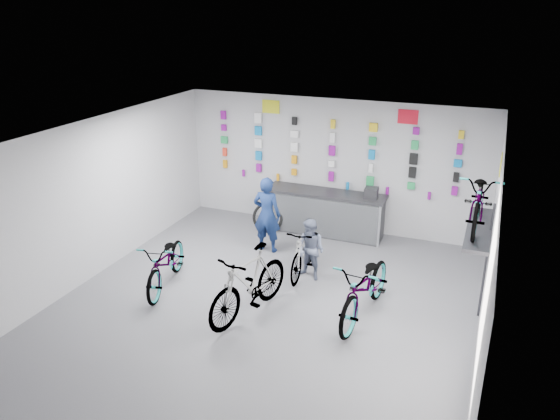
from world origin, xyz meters
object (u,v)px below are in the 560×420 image
at_px(counter, 325,213).
at_px(bike_service, 304,249).
at_px(clerk, 267,215).
at_px(customer, 311,250).
at_px(bike_left, 166,263).
at_px(bike_right, 366,288).
at_px(bike_center, 249,283).

bearing_deg(counter, bike_service, -83.77).
height_order(clerk, customer, clerk).
relative_size(bike_left, clerk, 1.15).
distance_m(bike_left, bike_right, 3.66).
bearing_deg(customer, counter, 115.00).
distance_m(bike_right, bike_service, 1.84).
distance_m(bike_center, bike_right, 1.94).
bearing_deg(counter, clerk, -122.83).
xyz_separation_m(counter, bike_service, (0.22, -2.02, 0.02)).
height_order(bike_right, clerk, clerk).
relative_size(counter, bike_center, 1.36).
xyz_separation_m(counter, bike_right, (1.69, -3.12, 0.07)).
relative_size(bike_center, bike_service, 1.17).
xyz_separation_m(bike_left, customer, (2.35, 1.30, 0.10)).
bearing_deg(bike_center, clerk, 120.80).
height_order(bike_left, customer, customer).
bearing_deg(counter, bike_left, -119.31).
bearing_deg(bike_left, bike_service, 20.06).
distance_m(clerk, customer, 1.53).
relative_size(bike_left, bike_right, 0.89).
xyz_separation_m(bike_left, bike_service, (2.17, 1.45, 0.02)).
bearing_deg(customer, bike_left, -136.43).
distance_m(counter, clerk, 1.61).
bearing_deg(bike_service, customer, -43.15).
xyz_separation_m(counter, bike_left, (-1.95, -3.47, 0.01)).
bearing_deg(bike_left, counter, 46.90).
bearing_deg(bike_right, bike_service, 149.50).
bearing_deg(bike_service, bike_right, -39.95).
xyz_separation_m(bike_right, bike_service, (-1.47, 1.10, -0.04)).
xyz_separation_m(bike_left, bike_right, (3.64, 0.35, 0.06)).
bearing_deg(clerk, customer, 144.80).
relative_size(counter, clerk, 1.66).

